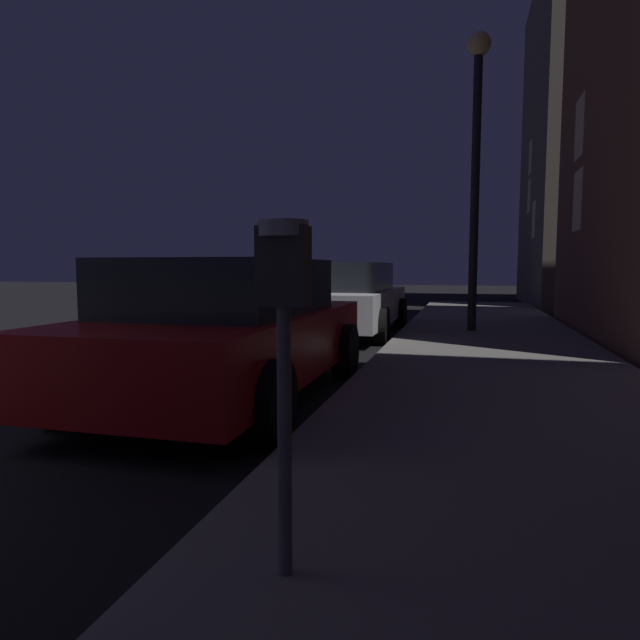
# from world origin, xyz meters

# --- Properties ---
(parking_meter) EXTENTS (0.19, 0.19, 1.38)m
(parking_meter) POSITION_xyz_m (4.53, 0.17, 1.19)
(parking_meter) COLOR #59595B
(parking_meter) RESTS_ON sidewalk
(car_red) EXTENTS (2.09, 4.27, 1.43)m
(car_red) POSITION_xyz_m (2.85, 3.39, 0.72)
(car_red) COLOR maroon
(car_red) RESTS_ON ground
(car_white) EXTENTS (2.12, 4.49, 1.43)m
(car_white) POSITION_xyz_m (2.85, 9.06, 0.71)
(car_white) COLOR silver
(car_white) RESTS_ON ground
(street_lamp) EXTENTS (0.44, 0.44, 5.44)m
(street_lamp) POSITION_xyz_m (5.31, 9.04, 3.75)
(street_lamp) COLOR black
(street_lamp) RESTS_ON sidewalk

